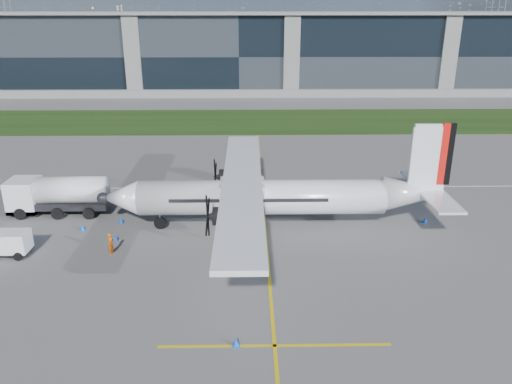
{
  "coord_description": "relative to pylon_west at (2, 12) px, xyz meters",
  "views": [
    {
      "loc": [
        1.71,
        -27.2,
        16.25
      ],
      "look_at": [
        2.26,
        7.64,
        3.37
      ],
      "focal_mm": 35.0,
      "sensor_mm": 36.0,
      "label": 1
    }
  ],
  "objects": [
    {
      "name": "safety_cone_nose_stbd",
      "position": [
        71.44,
        -140.26,
        -14.75
      ],
      "size": [
        0.36,
        0.36,
        0.5
      ],
      "primitive_type": "cone",
      "color": "blue",
      "rests_on": "ground"
    },
    {
      "name": "safety_cone_tail",
      "position": [
        95.91,
        -140.59,
        -14.75
      ],
      "size": [
        0.36,
        0.36,
        0.5
      ],
      "primitive_type": "cone",
      "color": "blue",
      "rests_on": "ground"
    },
    {
      "name": "baggage_tug",
      "position": [
        65.03,
        -145.73,
        -14.12
      ],
      "size": [
        2.92,
        1.75,
        1.75
      ],
      "primitive_type": null,
      "color": "white",
      "rests_on": "ground"
    },
    {
      "name": "safety_cone_nose_port",
      "position": [
        71.8,
        -143.5,
        -14.75
      ],
      "size": [
        0.36,
        0.36,
        0.5
      ],
      "primitive_type": "cone",
      "color": "blue",
      "rests_on": "ground"
    },
    {
      "name": "terminal_building",
      "position": [
        80.0,
        -70.0,
        -7.5
      ],
      "size": [
        120.0,
        20.0,
        15.0
      ],
      "primitive_type": "cube",
      "color": "black",
      "rests_on": "ground"
    },
    {
      "name": "tree_line",
      "position": [
        80.0,
        -10.0,
        -12.0
      ],
      "size": [
        400.0,
        6.0,
        6.0
      ],
      "primitive_type": "cube",
      "color": "black",
      "rests_on": "ground"
    },
    {
      "name": "fuel_tanker_truck",
      "position": [
        65.32,
        -138.16,
        -13.39
      ],
      "size": [
        8.57,
        2.78,
        3.21
      ],
      "primitive_type": null,
      "color": "white",
      "rests_on": "ground"
    },
    {
      "name": "turboprop_aircraft",
      "position": [
        83.69,
        -141.38,
        -10.84
      ],
      "size": [
        26.73,
        27.72,
        8.32
      ],
      "primitive_type": null,
      "color": "white",
      "rests_on": "ground"
    },
    {
      "name": "yellow_taxiway_centerline",
      "position": [
        83.0,
        -140.0,
        -14.99
      ],
      "size": [
        0.2,
        70.0,
        0.01
      ],
      "primitive_type": "cube",
      "color": "yellow",
      "rests_on": "ground"
    },
    {
      "name": "ground",
      "position": [
        80.0,
        -110.0,
        -15.0
      ],
      "size": [
        400.0,
        400.0,
        0.0
      ],
      "primitive_type": "plane",
      "color": "#5E5C59",
      "rests_on": "ground"
    },
    {
      "name": "pylon_east",
      "position": [
        165.0,
        0.0,
        0.0
      ],
      "size": [
        9.0,
        4.6,
        30.0
      ],
      "primitive_type": null,
      "color": "gray",
      "rests_on": "ground"
    },
    {
      "name": "grass_strip",
      "position": [
        80.0,
        -102.0,
        -14.98
      ],
      "size": [
        400.0,
        18.0,
        0.04
      ],
      "primitive_type": "cube",
      "color": "#1D380F",
      "rests_on": "ground"
    },
    {
      "name": "pylon_west",
      "position": [
        0.0,
        0.0,
        0.0
      ],
      "size": [
        9.0,
        4.6,
        30.0
      ],
      "primitive_type": null,
      "color": "gray",
      "rests_on": "ground"
    },
    {
      "name": "safety_cone_fwd",
      "position": [
        68.74,
        -141.61,
        -14.75
      ],
      "size": [
        0.36,
        0.36,
        0.5
      ],
      "primitive_type": "cone",
      "color": "blue",
      "rests_on": "ground"
    },
    {
      "name": "ground_crew_person",
      "position": [
        72.08,
        -145.73,
        -14.08
      ],
      "size": [
        0.63,
        0.81,
        1.84
      ],
      "primitive_type": "imported",
      "rotation": [
        0.0,
        0.0,
        1.44
      ],
      "color": "#F25907",
      "rests_on": "ground"
    },
    {
      "name": "safety_cone_portwing",
      "position": [
        81.02,
        -155.97,
        -14.75
      ],
      "size": [
        0.36,
        0.36,
        0.5
      ],
      "primitive_type": "cone",
      "color": "blue",
      "rests_on": "ground"
    }
  ]
}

